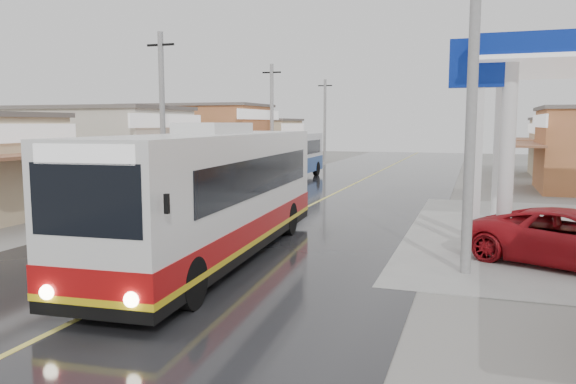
# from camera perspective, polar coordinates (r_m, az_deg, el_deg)

# --- Properties ---
(ground) EXTENTS (120.00, 120.00, 0.00)m
(ground) POSITION_cam_1_polar(r_m,az_deg,el_deg) (16.58, -7.57, -6.20)
(ground) COLOR slate
(ground) RESTS_ON ground
(road) EXTENTS (12.00, 90.00, 0.02)m
(road) POSITION_cam_1_polar(r_m,az_deg,el_deg) (30.56, 4.88, -0.10)
(road) COLOR black
(road) RESTS_ON ground
(centre_line) EXTENTS (0.15, 90.00, 0.01)m
(centre_line) POSITION_cam_1_polar(r_m,az_deg,el_deg) (30.56, 4.88, -0.07)
(centre_line) COLOR #D8CC4C
(centre_line) RESTS_ON road
(shopfronts_left) EXTENTS (11.00, 44.00, 5.20)m
(shopfronts_left) POSITION_cam_1_polar(r_m,az_deg,el_deg) (38.40, -13.20, 1.18)
(shopfronts_left) COLOR tan
(shopfronts_left) RESTS_ON ground
(utility_poles_left) EXTENTS (1.60, 50.00, 8.00)m
(utility_poles_left) POSITION_cam_1_polar(r_m,az_deg,el_deg) (33.81, -6.31, 0.55)
(utility_poles_left) COLOR gray
(utility_poles_left) RESTS_ON ground
(utility_poles_right) EXTENTS (1.60, 36.00, 8.00)m
(utility_poles_right) POSITION_cam_1_polar(r_m,az_deg,el_deg) (29.71, 18.11, -0.64)
(utility_poles_right) COLOR gray
(utility_poles_right) RESTS_ON ground
(coach_bus) EXTENTS (3.47, 12.20, 3.76)m
(coach_bus) POSITION_cam_1_polar(r_m,az_deg,el_deg) (15.62, -7.25, -0.23)
(coach_bus) COLOR silver
(coach_bus) RESTS_ON road
(second_bus) EXTENTS (2.68, 9.24, 3.05)m
(second_bus) POSITION_cam_1_polar(r_m,az_deg,el_deg) (37.55, 0.04, 3.75)
(second_bus) COLOR silver
(second_bus) RESTS_ON road
(jeepney) EXTENTS (5.96, 4.51, 1.50)m
(jeepney) POSITION_cam_1_polar(r_m,az_deg,el_deg) (16.55, 27.20, -4.28)
(jeepney) COLOR maroon
(jeepney) RESTS_ON ground
(cyclist) EXTENTS (1.06, 1.88, 1.92)m
(cyclist) POSITION_cam_1_polar(r_m,az_deg,el_deg) (24.90, -10.75, -0.37)
(cyclist) COLOR black
(cyclist) RESTS_ON ground
(tricycle_near) EXTENTS (2.25, 2.50, 1.75)m
(tricycle_near) POSITION_cam_1_polar(r_m,az_deg,el_deg) (24.76, -17.23, 0.26)
(tricycle_near) COLOR #26262D
(tricycle_near) RESTS_ON ground
(tyre_stack) EXTENTS (0.83, 0.83, 0.42)m
(tyre_stack) POSITION_cam_1_polar(r_m,az_deg,el_deg) (24.51, -13.75, -1.55)
(tyre_stack) COLOR black
(tyre_stack) RESTS_ON ground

